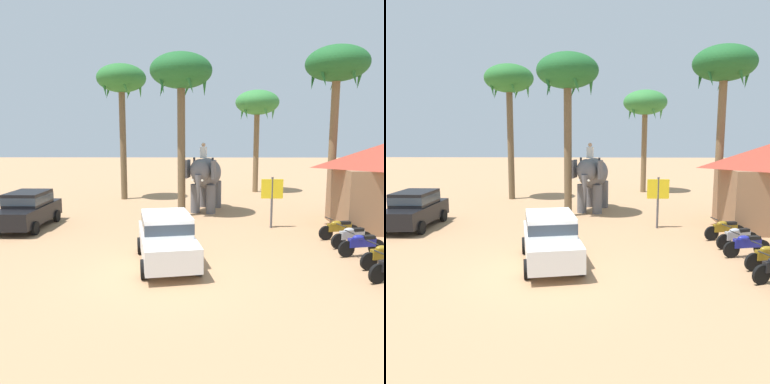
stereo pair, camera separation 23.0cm
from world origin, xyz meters
TOP-DOWN VIEW (x-y plane):
  - ground_plane at (0.00, 0.00)m, footprint 120.00×120.00m
  - car_sedan_foreground at (-0.15, 0.83)m, footprint 2.43×4.34m
  - car_parked_far_side at (-7.00, 5.77)m, footprint 1.92×4.12m
  - elephant_with_mahout at (1.39, 9.89)m, footprint 2.35×4.01m
  - motorcycle_mid_row at (7.00, 0.32)m, footprint 1.77×0.66m
  - motorcycle_fourth_in_row at (6.79, 1.63)m, footprint 1.78×0.60m
  - motorcycle_far_in_row at (6.86, 2.69)m, footprint 1.75×0.72m
  - motorcycle_end_of_row at (6.81, 3.87)m, footprint 1.78×0.61m
  - palm_tree_behind_elephant at (-4.01, 13.83)m, footprint 3.20×3.20m
  - palm_tree_near_hut at (0.07, 8.48)m, footprint 3.20×3.20m
  - palm_tree_left_of_road at (5.33, 17.18)m, footprint 3.20×3.20m
  - palm_tree_far_back at (8.05, 8.68)m, footprint 3.20×3.20m
  - signboard_yellow at (4.36, 5.83)m, footprint 1.00×0.10m

SIDE VIEW (x-z plane):
  - ground_plane at x=0.00m, z-range 0.00..0.00m
  - motorcycle_mid_row at x=7.00m, z-range -0.01..0.93m
  - motorcycle_fourth_in_row at x=6.79m, z-range -0.01..0.93m
  - motorcycle_far_in_row at x=6.86m, z-range -0.01..0.93m
  - motorcycle_end_of_row at x=6.81m, z-range -0.01..0.93m
  - car_sedan_foreground at x=-0.15m, z-range 0.08..1.78m
  - car_parked_far_side at x=-7.00m, z-range 0.08..1.78m
  - signboard_yellow at x=4.36m, z-range 0.49..2.89m
  - elephant_with_mahout at x=1.39m, z-range 0.05..3.93m
  - palm_tree_left_of_road at x=5.33m, z-range 2.68..10.23m
  - palm_tree_near_hut at x=0.07m, z-range 3.07..11.53m
  - palm_tree_far_back at x=8.05m, z-range 3.23..12.06m
  - palm_tree_behind_elephant at x=-4.01m, z-range 3.23..12.06m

